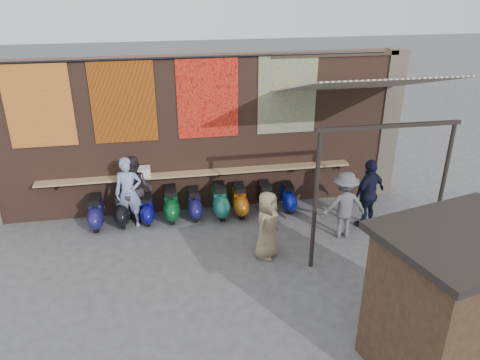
{
  "coord_description": "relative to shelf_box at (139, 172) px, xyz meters",
  "views": [
    {
      "loc": [
        -0.89,
        -8.64,
        5.86
      ],
      "look_at": [
        0.87,
        1.2,
        1.34
      ],
      "focal_mm": 35.0,
      "sensor_mm": 36.0,
      "label": 1
    }
  ],
  "objects": [
    {
      "name": "ground",
      "position": [
        1.49,
        -2.3,
        -1.24
      ],
      "size": [
        70.0,
        70.0,
        0.0
      ],
      "primitive_type": "plane",
      "color": "#474749",
      "rests_on": "ground"
    },
    {
      "name": "brick_wall",
      "position": [
        1.49,
        0.4,
        0.76
      ],
      "size": [
        10.0,
        0.4,
        4.0
      ],
      "primitive_type": "cube",
      "color": "brown",
      "rests_on": "ground"
    },
    {
      "name": "pier_right",
      "position": [
        6.69,
        0.4,
        0.76
      ],
      "size": [
        0.5,
        0.5,
        4.0
      ],
      "primitive_type": "cube",
      "color": "#4C4238",
      "rests_on": "ground"
    },
    {
      "name": "eating_counter",
      "position": [
        1.49,
        0.03,
        -0.14
      ],
      "size": [
        8.0,
        0.32,
        0.05
      ],
      "primitive_type": "cube",
      "color": "#9E7A51",
      "rests_on": "brick_wall"
    },
    {
      "name": "shelf_box",
      "position": [
        0.0,
        0.0,
        0.0
      ],
      "size": [
        0.55,
        0.32,
        0.24
      ],
      "primitive_type": "cube",
      "color": "white",
      "rests_on": "eating_counter"
    },
    {
      "name": "tapestry_redgold",
      "position": [
        -2.11,
        0.18,
        1.76
      ],
      "size": [
        1.5,
        0.02,
        2.0
      ],
      "primitive_type": "cube",
      "color": "maroon",
      "rests_on": "brick_wall"
    },
    {
      "name": "tapestry_sun",
      "position": [
        -0.21,
        0.18,
        1.76
      ],
      "size": [
        1.5,
        0.02,
        2.0
      ],
      "primitive_type": "cube",
      "color": "orange",
      "rests_on": "brick_wall"
    },
    {
      "name": "tapestry_orange",
      "position": [
        1.79,
        0.18,
        1.76
      ],
      "size": [
        1.5,
        0.02,
        2.0
      ],
      "primitive_type": "cube",
      "color": "red",
      "rests_on": "brick_wall"
    },
    {
      "name": "tapestry_multi",
      "position": [
        3.79,
        0.18,
        1.76
      ],
      "size": [
        1.5,
        0.02,
        2.0
      ],
      "primitive_type": "cube",
      "color": "#295596",
      "rests_on": "brick_wall"
    },
    {
      "name": "hang_rail",
      "position": [
        1.49,
        0.17,
        2.74
      ],
      "size": [
        9.5,
        0.06,
        0.06
      ],
      "primitive_type": "cylinder",
      "rotation": [
        0.0,
        1.57,
        0.0
      ],
      "color": "black",
      "rests_on": "brick_wall"
    },
    {
      "name": "scooter_stool_0",
      "position": [
        -1.11,
        -0.34,
        -0.85
      ],
      "size": [
        0.37,
        0.82,
        0.78
      ],
      "primitive_type": null,
      "color": "navy",
      "rests_on": "ground"
    },
    {
      "name": "scooter_stool_1",
      "position": [
        -0.48,
        -0.27,
        -0.85
      ],
      "size": [
        0.38,
        0.83,
        0.79
      ],
      "primitive_type": null,
      "color": "black",
      "rests_on": "ground"
    },
    {
      "name": "scooter_stool_2",
      "position": [
        0.14,
        -0.3,
        -0.89
      ],
      "size": [
        0.33,
        0.73,
        0.7
      ],
      "primitive_type": null,
      "color": "#0D0B75",
      "rests_on": "ground"
    },
    {
      "name": "scooter_stool_3",
      "position": [
        0.73,
        -0.25,
        -0.83
      ],
      "size": [
        0.39,
        0.87,
        0.82
      ],
      "primitive_type": null,
      "color": "#0B4F21",
      "rests_on": "ground"
    },
    {
      "name": "scooter_stool_4",
      "position": [
        1.32,
        -0.27,
        -0.87
      ],
      "size": [
        0.36,
        0.79,
        0.75
      ],
      "primitive_type": null,
      "color": "#191550",
      "rests_on": "ground"
    },
    {
      "name": "scooter_stool_5",
      "position": [
        1.98,
        -0.3,
        -0.83
      ],
      "size": [
        0.4,
        0.88,
        0.84
      ],
      "primitive_type": null,
      "color": "#1A6B5F",
      "rests_on": "ground"
    },
    {
      "name": "scooter_stool_6",
      "position": [
        2.49,
        -0.3,
        -0.85
      ],
      "size": [
        0.37,
        0.82,
        0.78
      ],
      "primitive_type": null,
      "color": "#974C0D",
      "rests_on": "ground"
    },
    {
      "name": "scooter_stool_7",
      "position": [
        3.16,
        -0.32,
        -0.85
      ],
      "size": [
        0.37,
        0.83,
        0.79
      ],
      "primitive_type": null,
      "color": "black",
      "rests_on": "ground"
    },
    {
      "name": "scooter_stool_8",
      "position": [
        3.79,
        -0.27,
        -0.89
      ],
      "size": [
        0.34,
        0.75,
        0.71
      ],
      "primitive_type": null,
      "color": "#0E189C",
      "rests_on": "ground"
    },
    {
      "name": "diner_left",
      "position": [
        -0.27,
        -0.41,
        -0.35
      ],
      "size": [
        0.67,
        0.45,
        1.79
      ],
      "primitive_type": "imported",
      "rotation": [
        0.0,
        0.0,
        -0.04
      ],
      "color": "#8192BC",
      "rests_on": "ground"
    },
    {
      "name": "diner_right",
      "position": [
        -0.1,
        -0.3,
        -0.36
      ],
      "size": [
        1.0,
        0.86,
        1.76
      ],
      "primitive_type": "imported",
      "rotation": [
        0.0,
        0.0,
        -0.26
      ],
      "color": "#2B2229",
      "rests_on": "ground"
    },
    {
      "name": "shopper_navy",
      "position": [
        5.46,
        -1.47,
        -0.36
      ],
      "size": [
        1.12,
        0.86,
        1.77
      ],
      "primitive_type": "imported",
      "rotation": [
        0.0,
        0.0,
        3.62
      ],
      "color": "black",
      "rests_on": "ground"
    },
    {
      "name": "shopper_grey",
      "position": [
        4.7,
        -1.82,
        -0.42
      ],
      "size": [
        1.08,
        0.63,
        1.65
      ],
      "primitive_type": "imported",
      "rotation": [
        0.0,
        0.0,
        3.13
      ],
      "color": "#59585E",
      "rests_on": "ground"
    },
    {
      "name": "shopper_tan",
      "position": [
        2.73,
        -2.34,
        -0.46
      ],
      "size": [
        0.86,
        0.91,
        1.56
      ],
      "primitive_type": "imported",
      "rotation": [
        0.0,
        0.0,
        0.9
      ],
      "color": "#7F6F51",
      "rests_on": "ground"
    },
    {
      "name": "market_stall",
      "position": [
        4.8,
        -5.9,
        -0.08
      ],
      "size": [
        2.48,
        2.09,
        2.33
      ],
      "primitive_type": "cube",
      "rotation": [
        0.0,
        0.0,
        0.24
      ],
      "color": "black",
      "rests_on": "ground"
    },
    {
      "name": "stall_roof",
      "position": [
        4.8,
        -5.9,
        1.15
      ],
      "size": [
        2.79,
        2.38,
        0.12
      ],
      "primitive_type": "cube",
      "rotation": [
        0.0,
        0.0,
        0.24
      ],
      "color": "black",
      "rests_on": "market_stall"
    },
    {
      "name": "stall_sign",
      "position": [
        4.6,
        -5.09,
        0.45
      ],
      "size": [
        1.17,
        0.33,
        0.5
      ],
      "primitive_type": "cube",
      "rotation": [
        0.0,
        0.0,
        0.24
      ],
      "color": "gold",
      "rests_on": "market_stall"
    },
    {
      "name": "stall_shelf",
      "position": [
        4.6,
        -5.09,
        -0.39
      ],
      "size": [
        1.76,
        0.53,
        0.06
      ],
      "primitive_type": "cube",
      "rotation": [
        0.0,
        0.0,
        0.24
      ],
      "color": "#473321",
      "rests_on": "market_stall"
    },
    {
      "name": "awning_canvas",
      "position": [
        4.99,
        -1.4,
        2.31
      ],
      "size": [
        3.2,
        3.28,
        0.97
      ],
      "primitive_type": "cube",
      "rotation": [
        -0.28,
        0.0,
        0.0
      ],
      "color": "beige",
      "rests_on": "brick_wall"
    },
    {
      "name": "awning_ledger",
      "position": [
        4.99,
        0.19,
        2.71
      ],
      "size": [
        3.3,
        0.08,
        0.12
      ],
      "primitive_type": "cube",
      "color": "#33261C",
      "rests_on": "brick_wall"
    },
    {
      "name": "awning_header",
      "position": [
        4.99,
        -2.9,
        1.84
      ],
      "size": [
        3.0,
        0.08,
        0.08
      ],
      "primitive_type": "cube",
      "color": "black",
      "rests_on": "awning_post_left"
    },
    {
      "name": "awning_post_left",
      "position": [
        3.59,
        -2.9,
        0.31
      ],
      "size": [
        0.09,
        0.09,
        3.1
      ],
      "primitive_type": "cylinder",
      "color": "black",
      "rests_on": "ground"
    },
    {
      "name": "awning_post_right",
      "position": [
        6.39,
        -2.9,
        0.31
      ],
      "size": [
        0.09,
        0.09,
        3.1
      ],
      "primitive_type": "cylinder",
      "color": "black",
      "rests_on": "ground"
    }
  ]
}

